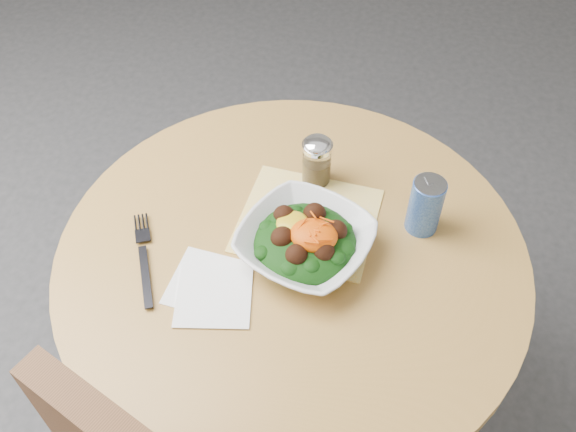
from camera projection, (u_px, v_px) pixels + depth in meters
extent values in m
plane|color=#303033|center=(291.00, 415.00, 1.79)|extent=(6.00, 6.00, 0.00)
cylinder|color=black|center=(291.00, 413.00, 1.78)|extent=(0.52, 0.52, 0.03)
cylinder|color=black|center=(291.00, 353.00, 1.52)|extent=(0.10, 0.10, 0.71)
cylinder|color=#C58E47|center=(292.00, 258.00, 1.23)|extent=(0.90, 0.90, 0.04)
cube|color=#F9B40D|center=(308.00, 220.00, 1.27)|extent=(0.28, 0.26, 0.00)
cube|color=white|center=(208.00, 283.00, 1.17)|extent=(0.14, 0.14, 0.00)
cube|color=white|center=(214.00, 296.00, 1.15)|extent=(0.16, 0.16, 0.00)
imported|color=silver|center=(305.00, 243.00, 1.20)|extent=(0.31, 0.31, 0.06)
ellipsoid|color=black|center=(305.00, 243.00, 1.20)|extent=(0.19, 0.19, 0.07)
ellipsoid|color=gold|center=(293.00, 223.00, 1.19)|extent=(0.06, 0.06, 0.02)
ellipsoid|color=#EF5005|center=(314.00, 235.00, 1.16)|extent=(0.09, 0.08, 0.04)
cube|color=black|center=(146.00, 277.00, 1.17)|extent=(0.08, 0.13, 0.00)
cube|color=black|center=(142.00, 229.00, 1.25)|extent=(0.06, 0.08, 0.00)
cylinder|color=silver|center=(317.00, 164.00, 1.31)|extent=(0.06, 0.06, 0.09)
cylinder|color=olive|center=(316.00, 171.00, 1.32)|extent=(0.05, 0.05, 0.05)
cylinder|color=white|center=(317.00, 146.00, 1.27)|extent=(0.06, 0.06, 0.01)
ellipsoid|color=white|center=(318.00, 144.00, 1.26)|extent=(0.06, 0.06, 0.03)
cylinder|color=navy|center=(425.00, 206.00, 1.22)|extent=(0.06, 0.06, 0.12)
cylinder|color=#B1B1B8|center=(431.00, 184.00, 1.17)|extent=(0.06, 0.06, 0.00)
cube|color=#B1B1B8|center=(429.00, 180.00, 1.17)|extent=(0.02, 0.02, 0.00)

